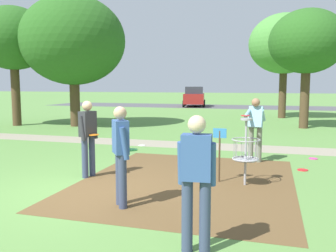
# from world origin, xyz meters

# --- Properties ---
(ground_plane) EXTENTS (160.00, 160.00, 0.00)m
(ground_plane) POSITION_xyz_m (0.00, 0.00, 0.00)
(ground_plane) COLOR #5B8942
(dirt_tee_pad) EXTENTS (4.43, 5.33, 0.01)m
(dirt_tee_pad) POSITION_xyz_m (1.72, 1.27, 0.00)
(dirt_tee_pad) COLOR brown
(dirt_tee_pad) RESTS_ON ground
(disc_golf_basket) EXTENTS (0.98, 0.58, 1.39)m
(disc_golf_basket) POSITION_xyz_m (2.88, 1.34, 0.75)
(disc_golf_basket) COLOR #9E9EA3
(disc_golf_basket) RESTS_ON ground
(player_foreground_watching) EXTENTS (0.59, 1.07, 1.71)m
(player_foreground_watching) POSITION_xyz_m (3.02, 3.67, 0.99)
(player_foreground_watching) COLOR slate
(player_foreground_watching) RESTS_ON ground
(player_throwing) EXTENTS (0.44, 0.50, 1.71)m
(player_throwing) POSITION_xyz_m (-0.49, 1.03, 0.97)
(player_throwing) COLOR #384260
(player_throwing) RESTS_ON ground
(player_waiting_left) EXTENTS (0.48, 0.41, 1.71)m
(player_waiting_left) POSITION_xyz_m (2.58, -1.88, 0.97)
(player_waiting_left) COLOR #384260
(player_waiting_left) RESTS_ON ground
(player_waiting_right) EXTENTS (0.45, 0.47, 1.71)m
(player_waiting_right) POSITION_xyz_m (1.02, -0.59, 0.97)
(player_waiting_right) COLOR #384260
(player_waiting_right) RESTS_ON ground
(frisbee_by_tee) EXTENTS (0.23, 0.23, 0.02)m
(frisbee_by_tee) POSITION_xyz_m (-0.77, 5.20, 0.01)
(frisbee_by_tee) COLOR white
(frisbee_by_tee) RESTS_ON ground
(frisbee_mid_grass) EXTENTS (0.23, 0.23, 0.02)m
(frisbee_mid_grass) POSITION_xyz_m (4.58, 4.52, 0.01)
(frisbee_mid_grass) COLOR #E53D99
(frisbee_mid_grass) RESTS_ON ground
(frisbee_far_right) EXTENTS (0.24, 0.24, 0.02)m
(frisbee_far_right) POSITION_xyz_m (1.25, 5.42, 0.01)
(frisbee_far_right) COLOR #E53D99
(frisbee_far_right) RESTS_ON ground
(frisbee_scattered_a) EXTENTS (0.25, 0.25, 0.02)m
(frisbee_scattered_a) POSITION_xyz_m (4.19, 3.01, 0.01)
(frisbee_scattered_a) COLOR red
(frisbee_scattered_a) RESTS_ON ground
(tree_near_left) EXTENTS (4.24, 4.24, 6.30)m
(tree_near_left) POSITION_xyz_m (4.01, 17.07, 4.47)
(tree_near_left) COLOR #4C3823
(tree_near_left) RESTS_ON ground
(tree_near_right) EXTENTS (3.48, 3.48, 5.51)m
(tree_near_right) POSITION_xyz_m (4.88, 11.93, 4.00)
(tree_near_right) COLOR #4C3823
(tree_near_right) RESTS_ON ground
(tree_mid_left) EXTENTS (5.02, 5.02, 6.30)m
(tree_mid_left) POSITION_xyz_m (-5.92, 9.63, 4.15)
(tree_mid_left) COLOR #4C3823
(tree_mid_left) RESTS_ON ground
(tree_mid_center) EXTENTS (3.63, 3.63, 5.86)m
(tree_mid_center) POSITION_xyz_m (-8.90, 9.07, 4.28)
(tree_mid_center) COLOR #4C3823
(tree_mid_center) RESTS_ON ground
(parking_lot_strip) EXTENTS (36.00, 6.00, 0.01)m
(parking_lot_strip) POSITION_xyz_m (0.00, 27.25, 0.00)
(parking_lot_strip) COLOR #4C4C51
(parking_lot_strip) RESTS_ON ground
(parked_car_leftmost) EXTENTS (2.49, 4.44, 1.84)m
(parked_car_leftmost) POSITION_xyz_m (-3.55, 26.66, 0.92)
(parked_car_leftmost) COLOR maroon
(parked_car_leftmost) RESTS_ON ground
(gravel_path) EXTENTS (40.00, 1.36, 0.00)m
(gravel_path) POSITION_xyz_m (0.00, 5.76, 0.00)
(gravel_path) COLOR gray
(gravel_path) RESTS_ON ground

